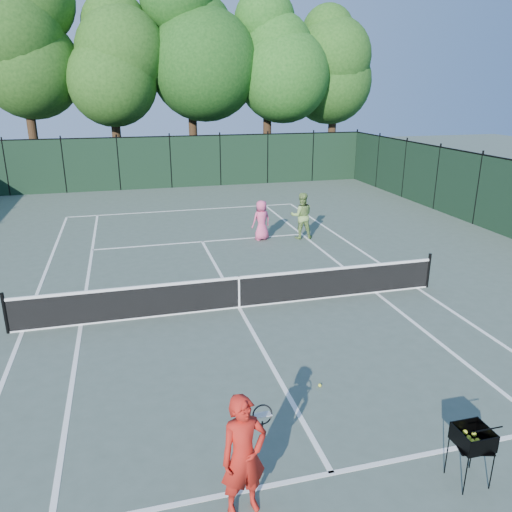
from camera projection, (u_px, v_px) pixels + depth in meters
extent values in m
plane|color=#47564B|center=(239.00, 308.00, 13.61)|extent=(90.00, 90.00, 0.00)
cube|color=white|center=(22.00, 331.00, 12.28)|extent=(0.10, 23.77, 0.01)
cube|color=white|center=(417.00, 288.00, 14.95)|extent=(0.10, 23.77, 0.01)
cube|color=white|center=(81.00, 325.00, 12.61)|extent=(0.10, 23.77, 0.01)
cube|color=white|center=(376.00, 293.00, 14.61)|extent=(0.10, 23.77, 0.01)
cube|color=white|center=(185.00, 210.00, 24.50)|extent=(10.97, 0.10, 0.01)
cube|color=white|center=(332.00, 473.00, 7.75)|extent=(8.23, 0.10, 0.01)
cube|color=white|center=(202.00, 242.00, 19.48)|extent=(8.23, 0.10, 0.01)
cube|color=white|center=(239.00, 308.00, 13.61)|extent=(0.10, 12.80, 0.01)
cube|color=black|center=(239.00, 292.00, 13.47)|extent=(11.60, 0.03, 0.85)
cube|color=white|center=(239.00, 278.00, 13.34)|extent=(11.60, 0.05, 0.07)
cube|color=white|center=(239.00, 307.00, 13.61)|extent=(11.60, 0.05, 0.04)
cube|color=white|center=(239.00, 292.00, 13.47)|extent=(0.05, 0.04, 0.91)
cylinder|color=black|center=(5.00, 313.00, 12.04)|extent=(0.09, 0.09, 1.06)
cylinder|color=black|center=(428.00, 271.00, 14.86)|extent=(0.09, 0.09, 1.06)
cube|color=black|center=(171.00, 163.00, 29.63)|extent=(24.00, 0.05, 3.00)
cylinder|color=black|center=(34.00, 144.00, 31.06)|extent=(0.56, 0.56, 4.80)
ellipsoid|color=#1A4112|center=(19.00, 34.00, 29.05)|extent=(6.80, 6.80, 10.54)
cylinder|color=black|center=(118.00, 146.00, 32.17)|extent=(0.56, 0.56, 4.30)
ellipsoid|color=#1C4513|center=(109.00, 53.00, 30.39)|extent=(6.00, 6.00, 9.30)
cylinder|color=black|center=(193.00, 138.00, 33.73)|extent=(0.56, 0.56, 5.00)
ellipsoid|color=#144012|center=(189.00, 33.00, 31.65)|extent=(7.00, 7.00, 10.85)
cylinder|color=black|center=(267.00, 140.00, 34.37)|extent=(0.56, 0.56, 4.60)
ellipsoid|color=#1A4F16|center=(268.00, 48.00, 32.50)|extent=(6.20, 6.20, 9.61)
cylinder|color=black|center=(331.00, 139.00, 36.08)|extent=(0.56, 0.56, 4.40)
ellipsoid|color=#1B4914|center=(335.00, 57.00, 34.31)|extent=(5.80, 5.80, 8.99)
imported|color=red|center=(244.00, 456.00, 6.80)|extent=(0.74, 0.55, 1.84)
cylinder|color=black|center=(262.00, 430.00, 7.27)|extent=(0.03, 0.03, 0.30)
torus|color=black|center=(262.00, 415.00, 7.18)|extent=(0.30, 0.10, 0.30)
imported|color=#E14F7F|center=(261.00, 220.00, 19.51)|extent=(0.88, 0.69, 1.58)
imported|color=#7CA251|center=(302.00, 216.00, 19.67)|extent=(1.00, 0.84, 1.84)
cylinder|color=black|center=(466.00, 476.00, 7.24)|extent=(0.02, 0.02, 0.66)
cylinder|color=black|center=(492.00, 471.00, 7.35)|extent=(0.02, 0.02, 0.66)
cylinder|color=black|center=(447.00, 456.00, 7.65)|extent=(0.02, 0.02, 0.66)
cylinder|color=black|center=(472.00, 450.00, 7.76)|extent=(0.02, 0.02, 0.66)
cube|color=black|center=(473.00, 437.00, 7.35)|extent=(0.60, 0.60, 0.28)
sphere|color=#C2D32B|center=(472.00, 442.00, 7.38)|extent=(0.07, 0.07, 0.07)
sphere|color=#C2D32B|center=(472.00, 442.00, 7.38)|extent=(0.07, 0.07, 0.07)
sphere|color=#C2D32B|center=(472.00, 442.00, 7.38)|extent=(0.07, 0.07, 0.07)
sphere|color=#C2D32B|center=(472.00, 442.00, 7.38)|extent=(0.07, 0.07, 0.07)
sphere|color=#C2D32B|center=(472.00, 442.00, 7.38)|extent=(0.07, 0.07, 0.07)
sphere|color=#C2D32B|center=(472.00, 442.00, 7.38)|extent=(0.07, 0.07, 0.07)
sphere|color=#C2D32B|center=(472.00, 442.00, 7.38)|extent=(0.07, 0.07, 0.07)
sphere|color=#C2D32B|center=(472.00, 442.00, 7.38)|extent=(0.07, 0.07, 0.07)
sphere|color=#C2D32B|center=(472.00, 442.00, 7.38)|extent=(0.07, 0.07, 0.07)
sphere|color=#C2D32B|center=(472.00, 442.00, 7.38)|extent=(0.07, 0.07, 0.07)
sphere|color=#C2D32B|center=(472.00, 442.00, 7.38)|extent=(0.07, 0.07, 0.07)
sphere|color=#C2D32B|center=(472.00, 442.00, 7.38)|extent=(0.07, 0.07, 0.07)
sphere|color=#C2D32B|center=(472.00, 442.00, 7.38)|extent=(0.07, 0.07, 0.07)
sphere|color=#C2D32B|center=(472.00, 442.00, 7.38)|extent=(0.07, 0.07, 0.07)
sphere|color=#C2D32B|center=(472.00, 442.00, 7.38)|extent=(0.07, 0.07, 0.07)
sphere|color=#C2D32B|center=(472.00, 442.00, 7.38)|extent=(0.07, 0.07, 0.07)
sphere|color=#C2D32B|center=(472.00, 442.00, 7.38)|extent=(0.07, 0.07, 0.07)
sphere|color=#C2D32B|center=(472.00, 442.00, 7.38)|extent=(0.07, 0.07, 0.07)
sphere|color=#C2D32B|center=(472.00, 442.00, 7.38)|extent=(0.07, 0.07, 0.07)
sphere|color=yellow|center=(320.00, 385.00, 9.99)|extent=(0.07, 0.07, 0.07)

